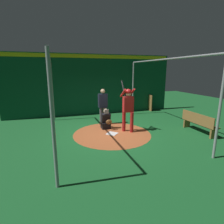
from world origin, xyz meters
TOP-DOWN VIEW (x-y plane):
  - ground_plane at (0.00, 0.00)m, footprint 26.04×26.04m
  - dirt_circle at (0.00, 0.00)m, footprint 3.26×3.26m
  - home_plate at (0.00, 0.00)m, footprint 0.59×0.59m
  - batter at (-0.09, 0.74)m, footprint 0.68×0.49m
  - catcher at (-0.76, -0.04)m, footprint 0.58×0.40m
  - umpire at (-1.49, 0.02)m, footprint 0.22×0.49m
  - back_wall at (-3.82, 0.00)m, footprint 0.23×10.04m
  - cage_frame at (0.00, 0.00)m, footprint 6.10×4.67m
  - bat_rack at (-3.57, 3.81)m, footprint 0.58×0.18m
  - bench at (0.97, 3.59)m, footprint 1.77×0.36m

SIDE VIEW (x-z plane):
  - ground_plane at x=0.00m, z-range 0.00..0.00m
  - dirt_circle at x=0.00m, z-range 0.00..0.01m
  - home_plate at x=0.00m, z-range 0.01..0.02m
  - catcher at x=-0.76m, z-range -0.10..0.84m
  - bench at x=0.97m, z-range 0.02..0.87m
  - bat_rack at x=-3.57m, z-range -0.04..1.02m
  - umpire at x=-1.49m, z-range 0.11..1.87m
  - batter at x=-0.09m, z-range 0.05..2.25m
  - back_wall at x=-3.82m, z-range 0.01..3.58m
  - cage_frame at x=0.00m, z-range 0.64..3.75m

